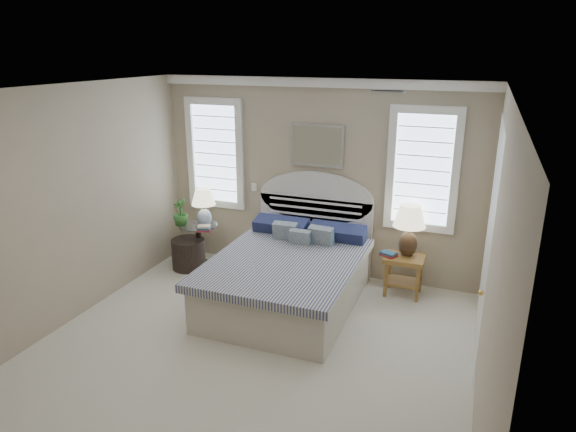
# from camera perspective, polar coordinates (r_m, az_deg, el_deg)

# --- Properties ---
(floor) EXTENTS (4.50, 5.00, 0.01)m
(floor) POSITION_cam_1_polar(r_m,az_deg,el_deg) (5.47, -5.33, -15.95)
(floor) COLOR beige
(floor) RESTS_ON ground
(ceiling) EXTENTS (4.50, 5.00, 0.01)m
(ceiling) POSITION_cam_1_polar(r_m,az_deg,el_deg) (4.55, -6.34, 13.52)
(ceiling) COLOR white
(ceiling) RESTS_ON wall_back
(wall_back) EXTENTS (4.50, 0.02, 2.70)m
(wall_back) POSITION_cam_1_polar(r_m,az_deg,el_deg) (7.07, 3.27, 4.12)
(wall_back) COLOR tan
(wall_back) RESTS_ON floor
(wall_left) EXTENTS (0.02, 5.00, 2.70)m
(wall_left) POSITION_cam_1_polar(r_m,az_deg,el_deg) (6.15, -24.92, 0.28)
(wall_left) COLOR tan
(wall_left) RESTS_ON floor
(wall_right) EXTENTS (0.02, 5.00, 2.70)m
(wall_right) POSITION_cam_1_polar(r_m,az_deg,el_deg) (4.39, 21.70, -6.13)
(wall_right) COLOR tan
(wall_right) RESTS_ON floor
(crown_molding) EXTENTS (4.50, 0.08, 0.12)m
(crown_molding) POSITION_cam_1_polar(r_m,az_deg,el_deg) (6.83, 3.36, 14.60)
(crown_molding) COLOR white
(crown_molding) RESTS_ON wall_back
(hvac_vent) EXTENTS (0.30, 0.20, 0.02)m
(hvac_vent) POSITION_cam_1_polar(r_m,az_deg,el_deg) (4.93, 11.03, 13.42)
(hvac_vent) COLOR #B2B2B2
(hvac_vent) RESTS_ON ceiling
(switch_plate) EXTENTS (0.08, 0.01, 0.12)m
(switch_plate) POSITION_cam_1_polar(r_m,az_deg,el_deg) (7.43, -3.80, 3.22)
(switch_plate) COLOR white
(switch_plate) RESTS_ON wall_back
(window_left) EXTENTS (0.90, 0.06, 1.60)m
(window_left) POSITION_cam_1_polar(r_m,az_deg,el_deg) (7.59, -8.04, 6.89)
(window_left) COLOR silver
(window_left) RESTS_ON wall_back
(window_right) EXTENTS (0.90, 0.06, 1.60)m
(window_right) POSITION_cam_1_polar(r_m,az_deg,el_deg) (6.71, 14.75, 4.99)
(window_right) COLOR silver
(window_right) RESTS_ON wall_back
(painting) EXTENTS (0.74, 0.04, 0.58)m
(painting) POSITION_cam_1_polar(r_m,az_deg,el_deg) (6.93, 3.23, 7.81)
(painting) COLOR silver
(painting) RESTS_ON wall_back
(closet_door) EXTENTS (0.02, 1.80, 2.40)m
(closet_door) POSITION_cam_1_polar(r_m,az_deg,el_deg) (5.56, 21.35, -2.68)
(closet_door) COLOR white
(closet_door) RESTS_ON floor
(bed) EXTENTS (1.72, 2.28, 1.47)m
(bed) POSITION_cam_1_polar(r_m,az_deg,el_deg) (6.45, 0.27, -6.34)
(bed) COLOR beige
(bed) RESTS_ON floor
(side_table_left) EXTENTS (0.56, 0.56, 0.63)m
(side_table_left) POSITION_cam_1_polar(r_m,az_deg,el_deg) (7.62, -9.84, -2.69)
(side_table_left) COLOR black
(side_table_left) RESTS_ON floor
(nightstand_right) EXTENTS (0.50, 0.40, 0.53)m
(nightstand_right) POSITION_cam_1_polar(r_m,az_deg,el_deg) (6.78, 12.76, -5.54)
(nightstand_right) COLOR olive
(nightstand_right) RESTS_ON floor
(floor_pot) EXTENTS (0.60, 0.60, 0.44)m
(floor_pot) POSITION_cam_1_polar(r_m,az_deg,el_deg) (7.61, -10.99, -4.14)
(floor_pot) COLOR black
(floor_pot) RESTS_ON floor
(lamp_left) EXTENTS (0.38, 0.38, 0.56)m
(lamp_left) POSITION_cam_1_polar(r_m,az_deg,el_deg) (7.37, -9.36, 1.40)
(lamp_left) COLOR silver
(lamp_left) RESTS_ON side_table_left
(lamp_right) EXTENTS (0.53, 0.53, 0.67)m
(lamp_right) POSITION_cam_1_polar(r_m,az_deg,el_deg) (6.65, 13.32, -0.95)
(lamp_right) COLOR black
(lamp_right) RESTS_ON nightstand_right
(potted_plant) EXTENTS (0.27, 0.27, 0.39)m
(potted_plant) POSITION_cam_1_polar(r_m,az_deg,el_deg) (7.50, -11.90, 0.39)
(potted_plant) COLOR #2F752E
(potted_plant) RESTS_ON side_table_left
(books_left) EXTENTS (0.22, 0.18, 0.08)m
(books_left) POSITION_cam_1_polar(r_m,az_deg,el_deg) (7.25, -9.31, -1.36)
(books_left) COLOR maroon
(books_left) RESTS_ON side_table_left
(books_right) EXTENTS (0.24, 0.21, 0.05)m
(books_right) POSITION_cam_1_polar(r_m,az_deg,el_deg) (6.69, 11.10, -4.17)
(books_right) COLOR maroon
(books_right) RESTS_ON nightstand_right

